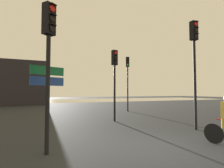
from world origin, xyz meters
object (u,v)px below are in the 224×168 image
(traffic_light_center, at_px, (115,71))
(traffic_light_near_left, at_px, (49,48))
(traffic_light_far_right, at_px, (128,74))
(direction_sign_post, at_px, (47,90))
(traffic_light_near_right, at_px, (194,55))

(traffic_light_center, distance_m, traffic_light_near_left, 5.88)
(traffic_light_far_right, distance_m, direction_sign_post, 11.07)
(traffic_light_near_left, height_order, direction_sign_post, traffic_light_near_left)
(traffic_light_near_left, bearing_deg, traffic_light_center, -171.74)
(traffic_light_center, bearing_deg, traffic_light_far_right, -135.20)
(traffic_light_far_right, xyz_separation_m, traffic_light_near_right, (-0.78, -8.18, 0.07))
(traffic_light_near_right, relative_size, direction_sign_post, 1.95)
(traffic_light_far_right, xyz_separation_m, direction_sign_post, (-7.25, -8.20, -1.63))
(traffic_light_center, relative_size, traffic_light_near_left, 1.00)
(traffic_light_near_right, xyz_separation_m, traffic_light_near_left, (-6.48, -0.78, -0.52))
(traffic_light_center, bearing_deg, traffic_light_near_left, 38.41)
(traffic_light_far_right, height_order, traffic_light_near_right, traffic_light_near_right)
(traffic_light_center, distance_m, direction_sign_post, 5.47)
(traffic_light_far_right, relative_size, traffic_light_near_right, 0.98)
(traffic_light_near_right, distance_m, traffic_light_near_left, 6.55)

